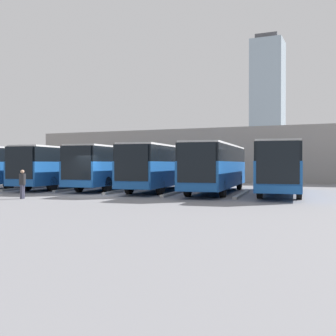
% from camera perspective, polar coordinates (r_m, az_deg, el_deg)
% --- Properties ---
extents(ground_plane, '(600.00, 600.00, 0.00)m').
position_cam_1_polar(ground_plane, '(26.48, -10.49, -3.71)').
color(ground_plane, gray).
extents(bus_0, '(3.90, 12.55, 3.26)m').
position_cam_1_polar(bus_0, '(28.09, 15.10, 0.25)').
color(bus_0, '#19519E').
rests_on(bus_0, ground_plane).
extents(curb_divider_0, '(1.07, 6.85, 0.15)m').
position_cam_1_polar(curb_divider_0, '(26.78, 9.98, -3.50)').
color(curb_divider_0, '#9E9E99').
rests_on(curb_divider_0, ground_plane).
extents(bus_1, '(3.90, 12.55, 3.26)m').
position_cam_1_polar(bus_1, '(28.74, 6.59, 0.27)').
color(bus_1, '#19519E').
rests_on(bus_1, ground_plane).
extents(curb_divider_1, '(1.07, 6.85, 0.15)m').
position_cam_1_polar(curb_divider_1, '(27.81, 1.27, -3.34)').
color(curb_divider_1, '#9E9E99').
rests_on(curb_divider_1, ground_plane).
extents(bus_2, '(3.90, 12.55, 3.26)m').
position_cam_1_polar(bus_2, '(30.69, -0.76, 0.29)').
color(bus_2, '#19519E').
rests_on(bus_2, ground_plane).
extents(curb_divider_2, '(1.07, 6.85, 0.15)m').
position_cam_1_polar(curb_divider_2, '(30.09, -5.91, -3.04)').
color(curb_divider_2, '#9E9E99').
rests_on(curb_divider_2, ground_plane).
extents(bus_3, '(3.90, 12.55, 3.26)m').
position_cam_1_polar(bus_3, '(33.04, -7.18, 0.31)').
color(bus_3, '#19519E').
rests_on(bus_3, ground_plane).
extents(curb_divider_3, '(1.07, 6.85, 0.15)m').
position_cam_1_polar(curb_divider_3, '(32.74, -12.03, -2.76)').
color(curb_divider_3, '#9E9E99').
rests_on(curb_divider_3, ground_plane).
extents(bus_4, '(3.90, 12.55, 3.26)m').
position_cam_1_polar(bus_4, '(35.02, -13.59, 0.31)').
color(bus_4, '#19519E').
rests_on(bus_4, ground_plane).
extents(curb_divider_4, '(1.07, 6.85, 0.15)m').
position_cam_1_polar(curb_divider_4, '(35.02, -18.18, -2.56)').
color(curb_divider_4, '#9E9E99').
rests_on(curb_divider_4, ground_plane).
extents(bus_5, '(3.90, 12.55, 3.26)m').
position_cam_1_polar(bus_5, '(37.89, -18.53, 0.32)').
color(bus_5, '#19519E').
rests_on(bus_5, ground_plane).
extents(pedestrian, '(0.46, 0.46, 1.63)m').
position_cam_1_polar(pedestrian, '(25.06, -19.12, -1.96)').
color(pedestrian, '#38384C').
rests_on(pedestrian, ground_plane).
extents(station_building, '(43.09, 15.39, 5.86)m').
position_cam_1_polar(station_building, '(51.88, 7.10, 1.67)').
color(station_building, gray).
rests_on(station_building, ground_plane).
extents(office_tower, '(14.14, 14.14, 60.55)m').
position_cam_1_polar(office_tower, '(200.08, 13.35, 8.53)').
color(office_tower, '#93A8B7').
rests_on(office_tower, ground_plane).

